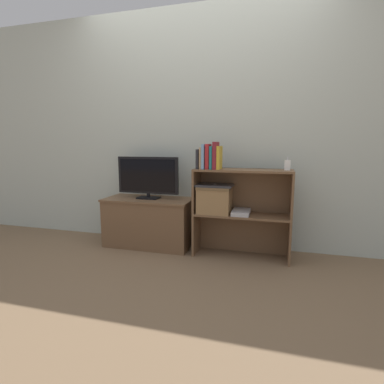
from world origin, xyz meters
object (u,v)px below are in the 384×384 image
(baby_monitor, at_px, (287,165))
(book_crimson, at_px, (208,157))
(book_maroon, at_px, (216,156))
(tv_stand, at_px, (149,222))
(laptop, at_px, (215,185))
(storage_basket_left, at_px, (215,198))
(magazine_stack, at_px, (241,212))
(book_charcoal, at_px, (199,159))
(tv, at_px, (148,176))
(book_tan, at_px, (202,158))
(book_teal, at_px, (212,158))
(book_mustard, at_px, (219,158))
(book_skyblue, at_px, (204,157))

(baby_monitor, bearing_deg, book_crimson, -176.48)
(book_maroon, bearing_deg, baby_monitor, 3.92)
(tv_stand, bearing_deg, laptop, -5.80)
(book_crimson, xyz_separation_m, storage_basket_left, (0.06, 0.03, -0.39))
(book_crimson, distance_m, magazine_stack, 0.60)
(book_charcoal, relative_size, book_crimson, 0.79)
(tv, xyz_separation_m, book_tan, (0.59, -0.10, 0.20))
(tv, xyz_separation_m, storage_basket_left, (0.71, -0.07, -0.18))
(tv_stand, height_order, laptop, laptop)
(tv, distance_m, book_crimson, 0.69)
(book_charcoal, relative_size, magazine_stack, 0.70)
(tv, bearing_deg, magazine_stack, -3.90)
(book_charcoal, height_order, book_teal, book_teal)
(book_crimson, xyz_separation_m, baby_monitor, (0.70, 0.04, -0.07))
(book_charcoal, height_order, magazine_stack, book_charcoal)
(book_mustard, bearing_deg, tv, 172.56)
(book_mustard, bearing_deg, book_crimson, 180.00)
(laptop, bearing_deg, book_maroon, -69.56)
(tv_stand, xyz_separation_m, baby_monitor, (1.35, -0.06, 0.62))
(book_mustard, bearing_deg, book_charcoal, 180.00)
(book_teal, bearing_deg, book_charcoal, 180.00)
(book_tan, bearing_deg, magazine_stack, 5.09)
(storage_basket_left, bearing_deg, book_charcoal, -169.41)
(book_mustard, distance_m, magazine_stack, 0.54)
(tv_stand, distance_m, book_teal, 0.97)
(book_crimson, relative_size, storage_basket_left, 0.74)
(book_charcoal, distance_m, laptop, 0.29)
(baby_monitor, bearing_deg, tv_stand, 177.58)
(book_skyblue, bearing_deg, tv_stand, 170.74)
(book_crimson, relative_size, laptop, 0.68)
(book_charcoal, height_order, laptop, book_charcoal)
(book_mustard, height_order, laptop, book_mustard)
(book_maroon, height_order, storage_basket_left, book_maroon)
(tv, relative_size, book_tan, 3.29)
(book_tan, distance_m, magazine_stack, 0.62)
(book_mustard, distance_m, baby_monitor, 0.60)
(tv, bearing_deg, book_tan, -9.50)
(tv_stand, distance_m, laptop, 0.83)
(book_mustard, xyz_separation_m, magazine_stack, (0.21, 0.03, -0.50))
(book_maroon, relative_size, laptop, 0.73)
(book_charcoal, xyz_separation_m, book_maroon, (0.16, 0.00, 0.03))
(book_charcoal, relative_size, book_skyblue, 0.79)
(tv_stand, xyz_separation_m, book_maroon, (0.72, -0.10, 0.70))
(tv, bearing_deg, book_mustard, -7.44)
(tv_stand, relative_size, baby_monitor, 7.65)
(book_crimson, relative_size, book_mustard, 1.09)
(book_mustard, bearing_deg, storage_basket_left, 148.01)
(storage_basket_left, bearing_deg, book_tan, -166.96)
(book_crimson, height_order, storage_basket_left, book_crimson)
(tv_stand, height_order, book_maroon, book_maroon)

